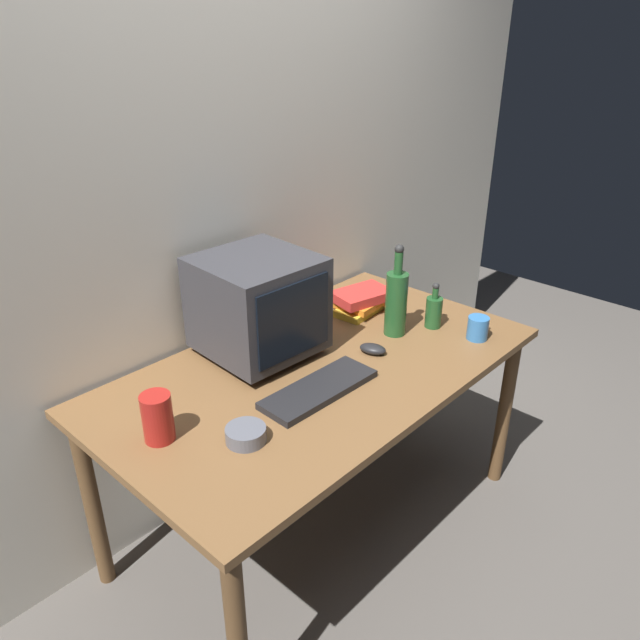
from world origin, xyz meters
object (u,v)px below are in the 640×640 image
object	(u,v)px
metal_canister	(158,418)
book_stack	(361,301)
cd_spindle	(246,434)
computer_mouse	(373,349)
crt_monitor	(258,305)
keyboard	(319,389)
bottle_short	(434,311)
mug	(478,328)
bottle_tall	(396,301)

from	to	relation	value
metal_canister	book_stack	bearing A→B (deg)	6.42
cd_spindle	metal_canister	bearing A→B (deg)	130.71
book_stack	computer_mouse	bearing A→B (deg)	-133.00
crt_monitor	keyboard	distance (m)	0.39
computer_mouse	metal_canister	distance (m)	0.84
book_stack	cd_spindle	distance (m)	0.95
crt_monitor	cd_spindle	size ratio (longest dim) A/B	3.37
bottle_short	mug	size ratio (longest dim) A/B	1.57
bottle_tall	bottle_short	xyz separation A→B (m)	(0.15, -0.08, -0.07)
cd_spindle	mug	bearing A→B (deg)	-9.24
book_stack	mug	distance (m)	0.49
bottle_short	book_stack	size ratio (longest dim) A/B	0.72
keyboard	book_stack	distance (m)	0.64
crt_monitor	bottle_short	xyz separation A→B (m)	(0.61, -0.34, -0.12)
keyboard	bottle_short	size ratio (longest dim) A/B	2.23
bottle_tall	metal_canister	size ratio (longest dim) A/B	2.43
mug	cd_spindle	world-z (taller)	mug
computer_mouse	metal_canister	size ratio (longest dim) A/B	0.67
bottle_tall	book_stack	world-z (taller)	bottle_tall
computer_mouse	bottle_short	distance (m)	0.34
bottle_tall	bottle_short	size ratio (longest dim) A/B	1.94
computer_mouse	crt_monitor	bearing A→B (deg)	114.98
crt_monitor	book_stack	size ratio (longest dim) A/B	1.55
keyboard	bottle_short	bearing A→B (deg)	1.09
bottle_short	keyboard	bearing A→B (deg)	179.57
computer_mouse	cd_spindle	distance (m)	0.66
bottle_short	metal_canister	world-z (taller)	bottle_short
metal_canister	keyboard	bearing A→B (deg)	-19.03
bottle_tall	cd_spindle	size ratio (longest dim) A/B	3.04
keyboard	bottle_short	distance (m)	0.66
metal_canister	cd_spindle	bearing A→B (deg)	-49.29
computer_mouse	cd_spindle	xyz separation A→B (m)	(-0.66, -0.05, 0.00)
book_stack	metal_canister	world-z (taller)	metal_canister
keyboard	metal_canister	xyz separation A→B (m)	(-0.50, 0.17, 0.06)
bottle_tall	book_stack	xyz separation A→B (m)	(0.06, 0.22, -0.09)
keyboard	cd_spindle	world-z (taller)	cd_spindle
cd_spindle	computer_mouse	bearing A→B (deg)	4.66
crt_monitor	book_stack	world-z (taller)	crt_monitor
crt_monitor	bottle_tall	size ratio (longest dim) A/B	1.11
keyboard	book_stack	xyz separation A→B (m)	(0.57, 0.29, 0.04)
bottle_short	cd_spindle	xyz separation A→B (m)	(-0.99, -0.01, -0.05)
bottle_short	computer_mouse	bearing A→B (deg)	173.38
crt_monitor	bottle_tall	distance (m)	0.54
computer_mouse	book_stack	bearing A→B (deg)	29.58
cd_spindle	metal_canister	size ratio (longest dim) A/B	0.80
keyboard	bottle_short	xyz separation A→B (m)	(0.66, -0.00, 0.06)
bottle_tall	bottle_short	bearing A→B (deg)	-26.95
keyboard	cd_spindle	distance (m)	0.33
book_stack	cd_spindle	bearing A→B (deg)	-160.89
computer_mouse	bottle_short	xyz separation A→B (m)	(0.33, -0.04, 0.05)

